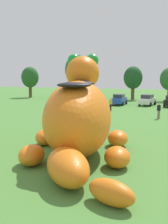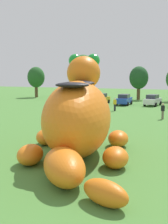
{
  "view_description": "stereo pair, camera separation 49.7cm",
  "coord_description": "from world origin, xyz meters",
  "px_view_note": "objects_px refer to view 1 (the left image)",
  "views": [
    {
      "loc": [
        7.09,
        -14.02,
        4.73
      ],
      "look_at": [
        0.93,
        1.96,
        2.44
      ],
      "focal_mm": 44.6,
      "sensor_mm": 36.0,
      "label": 1
    },
    {
      "loc": [
        7.55,
        -13.83,
        4.73
      ],
      "look_at": [
        0.93,
        1.96,
        2.44
      ],
      "focal_mm": 44.6,
      "sensor_mm": 36.0,
      "label": 2
    }
  ],
  "objects_px": {
    "car_blue": "(119,99)",
    "car_silver": "(75,98)",
    "spectator_near_inflatable": "(159,111)",
    "car_white": "(147,100)",
    "car_yellow": "(96,99)",
    "giant_inflatable_creature": "(78,117)",
    "spectator_mid_field": "(111,104)"
  },
  "relations": [
    {
      "from": "car_yellow",
      "to": "car_white",
      "type": "relative_size",
      "value": 0.97
    },
    {
      "from": "car_yellow",
      "to": "car_white",
      "type": "xyz_separation_m",
      "value": [
        8.3,
        0.46,
        0.0
      ]
    },
    {
      "from": "giant_inflatable_creature",
      "to": "car_blue",
      "type": "bearing_deg",
      "value": 99.04
    },
    {
      "from": "car_silver",
      "to": "car_yellow",
      "type": "relative_size",
      "value": 0.98
    },
    {
      "from": "car_blue",
      "to": "car_silver",
      "type": "bearing_deg",
      "value": 177.0
    },
    {
      "from": "car_silver",
      "to": "spectator_near_inflatable",
      "type": "relative_size",
      "value": 2.4
    },
    {
      "from": "car_white",
      "to": "car_yellow",
      "type": "bearing_deg",
      "value": -176.83
    },
    {
      "from": "giant_inflatable_creature",
      "to": "spectator_mid_field",
      "type": "xyz_separation_m",
      "value": [
        -3.74,
        20.43,
        -1.42
      ]
    },
    {
      "from": "car_yellow",
      "to": "spectator_mid_field",
      "type": "distance_m",
      "value": 9.25
    },
    {
      "from": "car_yellow",
      "to": "car_blue",
      "type": "distance_m",
      "value": 3.98
    },
    {
      "from": "spectator_near_inflatable",
      "to": "car_yellow",
      "type": "bearing_deg",
      "value": 132.29
    },
    {
      "from": "giant_inflatable_creature",
      "to": "spectator_mid_field",
      "type": "bearing_deg",
      "value": 100.38
    },
    {
      "from": "car_silver",
      "to": "spectator_near_inflatable",
      "type": "distance_m",
      "value": 19.87
    },
    {
      "from": "car_white",
      "to": "spectator_mid_field",
      "type": "xyz_separation_m",
      "value": [
        -3.58,
        -8.42,
        -0.01
      ]
    },
    {
      "from": "giant_inflatable_creature",
      "to": "car_blue",
      "type": "distance_m",
      "value": 28.58
    },
    {
      "from": "car_white",
      "to": "spectator_mid_field",
      "type": "distance_m",
      "value": 9.15
    },
    {
      "from": "car_yellow",
      "to": "spectator_near_inflatable",
      "type": "relative_size",
      "value": 2.44
    },
    {
      "from": "car_yellow",
      "to": "car_blue",
      "type": "relative_size",
      "value": 1.01
    },
    {
      "from": "giant_inflatable_creature",
      "to": "car_white",
      "type": "relative_size",
      "value": 2.59
    },
    {
      "from": "car_yellow",
      "to": "car_blue",
      "type": "xyz_separation_m",
      "value": [
        3.98,
        -0.19,
        0.0
      ]
    },
    {
      "from": "car_blue",
      "to": "spectator_near_inflatable",
      "type": "distance_m",
      "value": 14.44
    },
    {
      "from": "car_yellow",
      "to": "car_silver",
      "type": "bearing_deg",
      "value": 176.75
    },
    {
      "from": "giant_inflatable_creature",
      "to": "car_blue",
      "type": "xyz_separation_m",
      "value": [
        -4.49,
        28.19,
        -1.41
      ]
    },
    {
      "from": "car_silver",
      "to": "spectator_mid_field",
      "type": "relative_size",
      "value": 2.4
    },
    {
      "from": "car_silver",
      "to": "car_white",
      "type": "bearing_deg",
      "value": 1.16
    },
    {
      "from": "spectator_mid_field",
      "to": "car_yellow",
      "type": "bearing_deg",
      "value": 120.69
    },
    {
      "from": "car_silver",
      "to": "car_white",
      "type": "xyz_separation_m",
      "value": [
        12.1,
        0.24,
        0.0
      ]
    },
    {
      "from": "car_blue",
      "to": "car_white",
      "type": "relative_size",
      "value": 0.96
    },
    {
      "from": "spectator_near_inflatable",
      "to": "car_blue",
      "type": "bearing_deg",
      "value": 121.06
    },
    {
      "from": "car_white",
      "to": "spectator_near_inflatable",
      "type": "xyz_separation_m",
      "value": [
        3.12,
        -13.02,
        -0.01
      ]
    },
    {
      "from": "car_blue",
      "to": "car_white",
      "type": "bearing_deg",
      "value": 8.57
    },
    {
      "from": "giant_inflatable_creature",
      "to": "car_yellow",
      "type": "height_order",
      "value": "giant_inflatable_creature"
    }
  ]
}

